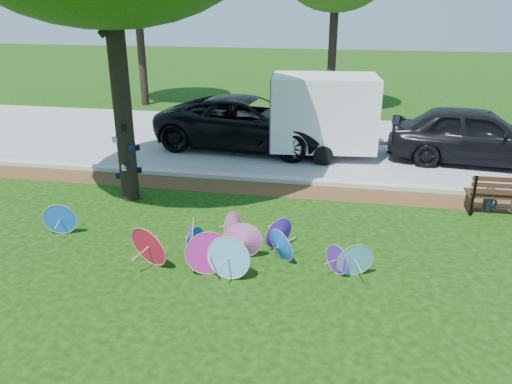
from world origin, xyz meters
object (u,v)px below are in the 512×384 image
black_van (249,123)px  person_left (492,187)px  cargo_trailer (324,112)px  park_bench (507,194)px  dark_pickup (476,136)px  parasol_pile (217,243)px

black_van → person_left: (6.72, -4.30, -0.24)m
black_van → cargo_trailer: (2.51, -0.47, 0.57)m
park_bench → black_van: bearing=147.5°
dark_pickup → park_bench: dark_pickup is taller
black_van → park_bench: black_van is taller
park_bench → parasol_pile: bearing=-150.8°
black_van → cargo_trailer: cargo_trailer is taller
parasol_pile → park_bench: 7.05m
cargo_trailer → parasol_pile: bearing=-107.2°
cargo_trailer → person_left: 5.75m
black_van → person_left: bearing=-117.3°
parasol_pile → cargo_trailer: bearing=78.3°
black_van → parasol_pile: bearing=-167.6°
dark_pickup → person_left: size_ratio=4.19×
parasol_pile → dark_pickup: size_ratio=1.35×
park_bench → cargo_trailer: bearing=138.7°
black_van → cargo_trailer: bearing=-95.3°
parasol_pile → dark_pickup: dark_pickup is taller
black_van → park_bench: (7.07, -4.35, -0.37)m
dark_pickup → park_bench: size_ratio=2.75×
dark_pickup → park_bench: bearing=-174.9°
cargo_trailer → person_left: bearing=-47.8°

